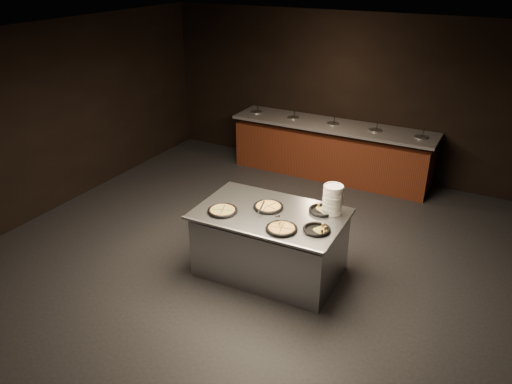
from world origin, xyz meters
TOP-DOWN VIEW (x-y plane):
  - room at (0.00, 0.00)m, footprint 7.02×8.02m
  - salad_bar at (0.00, 3.56)m, footprint 3.70×0.83m
  - serving_counter at (0.42, 0.23)m, footprint 1.86×1.21m
  - plate_stack at (1.10, 0.57)m, footprint 0.24×0.24m
  - pan_veggie_whole at (-0.11, -0.04)m, footprint 0.38×0.38m
  - pan_cheese_whole at (0.35, 0.32)m, footprint 0.38×0.38m
  - pan_cheese_slices_a at (0.98, 0.56)m, footprint 0.34×0.34m
  - pan_cheese_slices_b at (0.73, -0.10)m, footprint 0.37×0.37m
  - pan_veggie_slices at (1.10, 0.08)m, footprint 0.33×0.33m
  - server_left at (0.34, 0.18)m, footprint 0.08×0.29m
  - server_right at (0.66, -0.02)m, footprint 0.25×0.25m

SIDE VIEW (x-z plane):
  - serving_counter at x=0.42m, z-range -0.02..0.86m
  - salad_bar at x=0.00m, z-range -0.15..1.03m
  - pan_cheese_slices_a at x=0.98m, z-range 0.87..0.91m
  - pan_veggie_slices at x=1.10m, z-range 0.87..0.91m
  - pan_cheese_slices_b at x=0.73m, z-range 0.88..0.92m
  - pan_veggie_whole at x=-0.11m, z-range 0.88..0.92m
  - pan_cheese_whole at x=0.35m, z-range 0.88..0.92m
  - server_left at x=0.34m, z-range 0.87..1.01m
  - server_right at x=0.66m, z-range 0.87..1.03m
  - plate_stack at x=1.10m, z-range 0.87..1.25m
  - room at x=0.00m, z-range -0.01..2.91m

